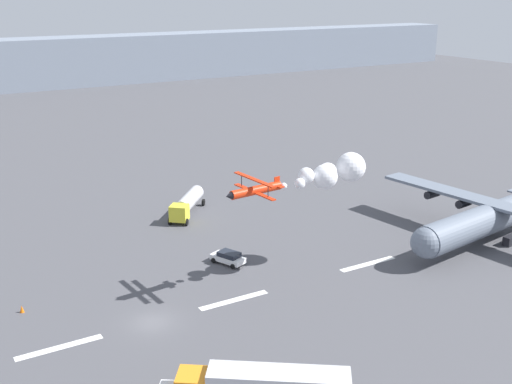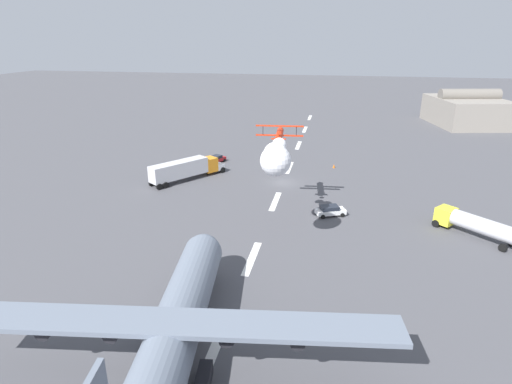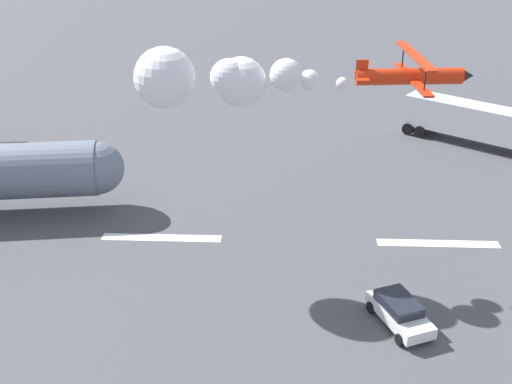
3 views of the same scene
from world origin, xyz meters
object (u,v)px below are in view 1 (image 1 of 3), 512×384
fuel_tanker_truck (187,203)px  stunt_biplane_red (330,173)px  cargo_transport_plane (489,218)px  traffic_cone_near (22,309)px  traffic_cone_far (226,260)px  airport_staff_sedan (228,257)px

fuel_tanker_truck → stunt_biplane_red: bearing=-75.0°
cargo_transport_plane → stunt_biplane_red: size_ratio=1.77×
cargo_transport_plane → traffic_cone_near: bearing=168.8°
cargo_transport_plane → traffic_cone_far: bearing=160.9°
fuel_tanker_truck → traffic_cone_near: fuel_tanker_truck is taller
stunt_biplane_red → airport_staff_sedan: bearing=145.9°
stunt_biplane_red → traffic_cone_near: 36.08m
traffic_cone_far → stunt_biplane_red: bearing=-34.2°
fuel_tanker_truck → airport_staff_sedan: fuel_tanker_truck is taller
cargo_transport_plane → stunt_biplane_red: (-22.38, 4.42, 8.23)m
airport_staff_sedan → traffic_cone_near: 23.86m
traffic_cone_far → fuel_tanker_truck: bearing=79.8°
cargo_transport_plane → fuel_tanker_truck: bearing=134.7°
fuel_tanker_truck → airport_staff_sedan: bearing=-99.6°
airport_staff_sedan → traffic_cone_near: (-23.86, 0.06, -0.44)m
cargo_transport_plane → airport_staff_sedan: 34.10m
fuel_tanker_truck → traffic_cone_near: 32.60m
fuel_tanker_truck → airport_staff_sedan: 18.64m
stunt_biplane_red → airport_staff_sedan: stunt_biplane_red is taller
stunt_biplane_red → traffic_cone_far: 16.46m
cargo_transport_plane → fuel_tanker_truck: 41.37m
cargo_transport_plane → airport_staff_sedan: size_ratio=7.39×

